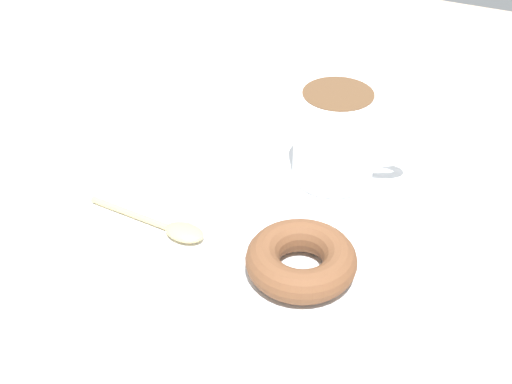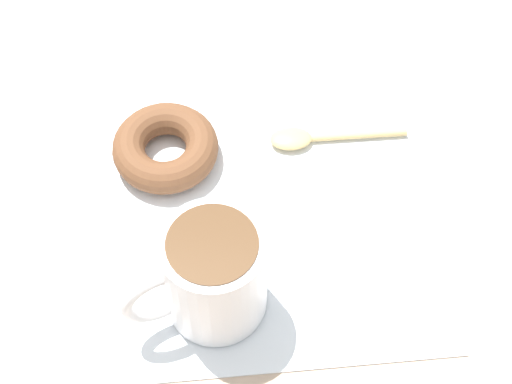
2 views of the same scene
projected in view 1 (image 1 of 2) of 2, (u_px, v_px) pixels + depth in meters
ground_plane at (258, 238)px, 62.79cm from camera, size 120.00×120.00×2.00cm
napkin at (256, 211)px, 64.02cm from camera, size 30.48×30.48×0.30cm
coffee_cup at (338, 135)px, 65.64cm from camera, size 7.63×10.86×8.86cm
donut at (301, 260)px, 56.46cm from camera, size 8.93×8.93×2.75cm
spoon at (170, 227)px, 61.30cm from camera, size 2.65×11.94×0.90cm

